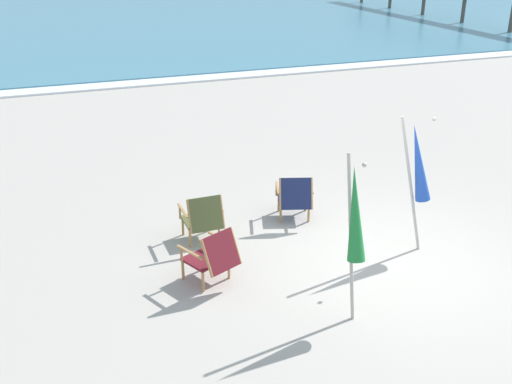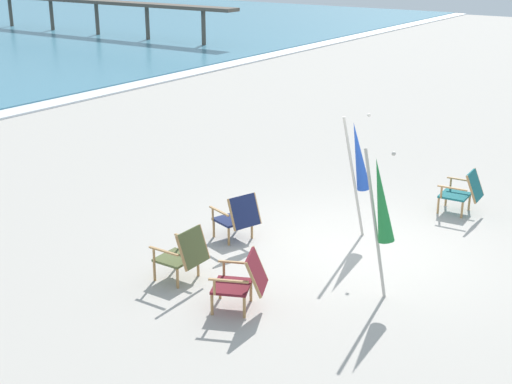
{
  "view_description": "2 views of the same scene",
  "coord_description": "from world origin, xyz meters",
  "px_view_note": "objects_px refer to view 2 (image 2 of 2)",
  "views": [
    {
      "loc": [
        -4.57,
        -6.53,
        4.43
      ],
      "look_at": [
        -1.45,
        1.93,
        0.53
      ],
      "focal_mm": 42.0,
      "sensor_mm": 36.0,
      "label": 1
    },
    {
      "loc": [
        -9.53,
        -4.67,
        4.62
      ],
      "look_at": [
        -0.44,
        1.66,
        0.75
      ],
      "focal_mm": 50.0,
      "sensor_mm": 36.0,
      "label": 2
    }
  ],
  "objects_px": {
    "beach_chair_front_right": "(243,280)",
    "umbrella_furled_blue": "(358,157)",
    "umbrella_furled_green": "(381,202)",
    "beach_chair_far_center": "(464,191)",
    "beach_chair_back_left": "(238,216)",
    "beach_chair_back_right": "(184,253)"
  },
  "relations": [
    {
      "from": "beach_chair_front_right",
      "to": "umbrella_furled_blue",
      "type": "distance_m",
      "value": 3.25
    },
    {
      "from": "umbrella_furled_green",
      "to": "beach_chair_far_center",
      "type": "bearing_deg",
      "value": 1.48
    },
    {
      "from": "beach_chair_back_left",
      "to": "umbrella_furled_blue",
      "type": "xyz_separation_m",
      "value": [
        1.27,
        -1.48,
        0.93
      ]
    },
    {
      "from": "umbrella_furled_blue",
      "to": "umbrella_furled_green",
      "type": "xyz_separation_m",
      "value": [
        -1.7,
        -1.2,
        0.0
      ]
    },
    {
      "from": "beach_chair_far_center",
      "to": "umbrella_furled_green",
      "type": "height_order",
      "value": "umbrella_furled_green"
    },
    {
      "from": "beach_chair_front_right",
      "to": "beach_chair_far_center",
      "type": "bearing_deg",
      "value": -12.71
    },
    {
      "from": "beach_chair_back_right",
      "to": "beach_chair_back_left",
      "type": "height_order",
      "value": "beach_chair_back_right"
    },
    {
      "from": "beach_chair_back_left",
      "to": "umbrella_furled_green",
      "type": "relative_size",
      "value": 0.4
    },
    {
      "from": "beach_chair_front_right",
      "to": "umbrella_furled_blue",
      "type": "xyz_separation_m",
      "value": [
        3.11,
        -0.06,
        0.94
      ]
    },
    {
      "from": "beach_chair_far_center",
      "to": "beach_chair_back_left",
      "type": "distance_m",
      "value": 4.21
    },
    {
      "from": "beach_chair_back_right",
      "to": "beach_chair_back_left",
      "type": "bearing_deg",
      "value": 8.18
    },
    {
      "from": "beach_chair_back_right",
      "to": "umbrella_furled_blue",
      "type": "bearing_deg",
      "value": -23.16
    },
    {
      "from": "beach_chair_back_right",
      "to": "beach_chair_far_center",
      "type": "distance_m",
      "value": 5.49
    },
    {
      "from": "umbrella_furled_blue",
      "to": "umbrella_furled_green",
      "type": "bearing_deg",
      "value": -144.69
    },
    {
      "from": "beach_chair_front_right",
      "to": "umbrella_furled_green",
      "type": "bearing_deg",
      "value": -41.77
    },
    {
      "from": "beach_chair_back_left",
      "to": "umbrella_furled_green",
      "type": "bearing_deg",
      "value": -98.99
    },
    {
      "from": "beach_chair_far_center",
      "to": "beach_chair_back_right",
      "type": "bearing_deg",
      "value": 154.64
    },
    {
      "from": "beach_chair_front_right",
      "to": "umbrella_furled_green",
      "type": "height_order",
      "value": "umbrella_furled_green"
    },
    {
      "from": "umbrella_furled_blue",
      "to": "umbrella_furled_green",
      "type": "height_order",
      "value": "umbrella_furled_green"
    },
    {
      "from": "beach_chair_back_left",
      "to": "beach_chair_front_right",
      "type": "bearing_deg",
      "value": -142.19
    },
    {
      "from": "beach_chair_far_center",
      "to": "umbrella_furled_blue",
      "type": "xyz_separation_m",
      "value": [
        -2.05,
        1.11,
        0.94
      ]
    },
    {
      "from": "beach_chair_back_right",
      "to": "beach_chair_front_right",
      "type": "height_order",
      "value": "beach_chair_back_right"
    }
  ]
}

